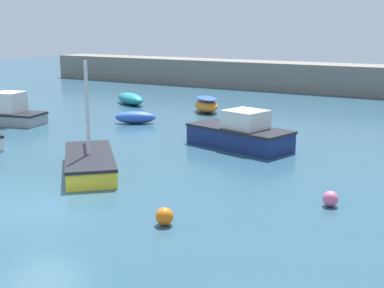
{
  "coord_description": "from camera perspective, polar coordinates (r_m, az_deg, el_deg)",
  "views": [
    {
      "loc": [
        12.19,
        -11.27,
        5.65
      ],
      "look_at": [
        1.34,
        7.11,
        0.87
      ],
      "focal_mm": 50.0,
      "sensor_mm": 36.0,
      "label": 1
    }
  ],
  "objects": [
    {
      "name": "rowboat_blue_near",
      "position": [
        39.04,
        -6.58,
        4.82
      ],
      "size": [
        3.72,
        2.94,
        0.8
      ],
      "rotation": [
        0.0,
        0.0,
        2.6
      ],
      "color": "teal",
      "rests_on": "ground_plane"
    },
    {
      "name": "sailboat_twin_hulled",
      "position": [
        21.26,
        -10.88,
        -1.94
      ],
      "size": [
        4.77,
        4.92,
        4.34
      ],
      "rotation": [
        0.0,
        0.0,
        5.46
      ],
      "color": "yellow",
      "rests_on": "ground_plane"
    },
    {
      "name": "mooring_buoy_pink",
      "position": [
        17.59,
        14.55,
        -5.67
      ],
      "size": [
        0.5,
        0.5,
        0.5
      ],
      "primitive_type": "sphere",
      "color": "#EA668C",
      "rests_on": "ground_plane"
    },
    {
      "name": "motorboat_grey_hull",
      "position": [
        32.92,
        -19.23,
        3.18
      ],
      "size": [
        5.03,
        2.83,
        1.85
      ],
      "rotation": [
        0.0,
        0.0,
        3.36
      ],
      "color": "gray",
      "rests_on": "ground_plane"
    },
    {
      "name": "mooring_buoy_orange",
      "position": [
        15.51,
        -2.96,
        -7.72
      ],
      "size": [
        0.52,
        0.52,
        0.52
      ],
      "primitive_type": "sphere",
      "color": "orange",
      "rests_on": "ground_plane"
    },
    {
      "name": "cabin_cruiser_white",
      "position": [
        25.07,
        5.2,
        1.11
      ],
      "size": [
        5.38,
        3.26,
        1.8
      ],
      "rotation": [
        0.0,
        0.0,
        2.9
      ],
      "color": "navy",
      "rests_on": "ground_plane"
    },
    {
      "name": "rowboat_with_red_cover",
      "position": [
        35.21,
        1.54,
        4.24
      ],
      "size": [
        2.82,
        2.86,
        1.03
      ],
      "rotation": [
        0.0,
        0.0,
        2.33
      ],
      "color": "orange",
      "rests_on": "ground_plane"
    },
    {
      "name": "dinghy_near_pier",
      "position": [
        31.37,
        -6.05,
        2.84
      ],
      "size": [
        2.55,
        2.01,
        0.71
      ],
      "rotation": [
        0.0,
        0.0,
        0.52
      ],
      "color": "#2D56B7",
      "rests_on": "ground_plane"
    },
    {
      "name": "ground_plane",
      "position": [
        17.57,
        -15.87,
        -6.97
      ],
      "size": [
        120.0,
        120.0,
        0.2
      ],
      "primitive_type": "cube",
      "color": "#284C60"
    },
    {
      "name": "harbor_breakwater",
      "position": [
        46.81,
        15.43,
        6.72
      ],
      "size": [
        59.95,
        3.66,
        2.39
      ],
      "primitive_type": "cube",
      "color": "slate",
      "rests_on": "ground_plane"
    }
  ]
}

